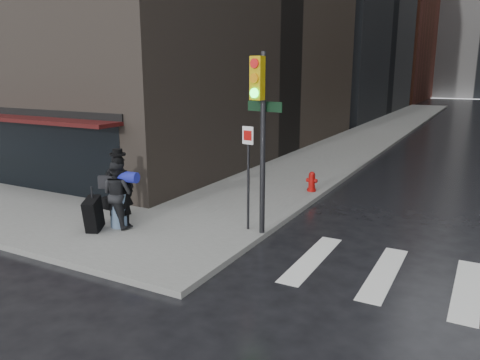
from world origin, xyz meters
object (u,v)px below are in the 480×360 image
Objects in this scene: traffic_light at (259,120)px; fire_hydrant at (312,182)px; man_overcoat at (114,195)px; man_greycoat at (118,185)px; man_jeans at (118,194)px.

fire_hydrant is at bearing 103.97° from traffic_light.
man_greycoat is at bearing -78.04° from man_overcoat.
fire_hydrant is (3.24, 6.05, -0.58)m from man_overcoat.
traffic_light reaches higher than fire_hydrant.
fire_hydrant is at bearing -125.35° from man_greycoat.
man_greycoat is 4.59m from traffic_light.
man_overcoat is 0.10m from man_jeans.
traffic_light is 5.37m from fire_hydrant.
traffic_light reaches higher than man_greycoat.
man_greycoat is 2.66× the size of fire_hydrant.
traffic_light reaches higher than man_jeans.
fire_hydrant is at bearing -113.88° from man_jeans.
traffic_light is at bearing -155.74° from man_jeans.
man_greycoat is 6.52m from fire_hydrant.
traffic_light is at bearing -86.71° from fire_hydrant.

